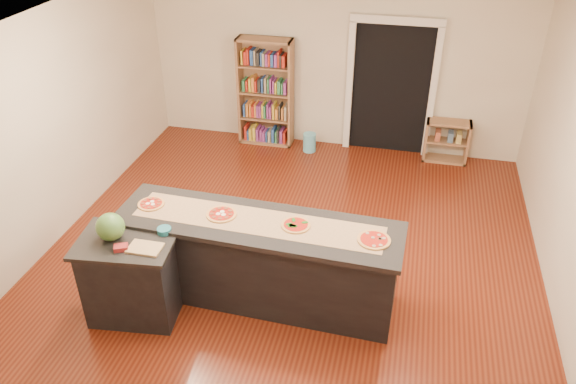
% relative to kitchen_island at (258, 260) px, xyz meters
% --- Properties ---
extents(room, '(6.00, 7.00, 2.80)m').
position_rel_kitchen_island_xyz_m(room, '(0.18, 0.46, 0.89)').
color(room, beige).
rests_on(room, ground).
extents(doorway, '(1.40, 0.09, 2.21)m').
position_rel_kitchen_island_xyz_m(doorway, '(1.08, 3.93, 0.70)').
color(doorway, black).
rests_on(doorway, room).
extents(kitchen_island, '(3.05, 0.83, 1.01)m').
position_rel_kitchen_island_xyz_m(kitchen_island, '(0.00, 0.00, 0.00)').
color(kitchen_island, black).
rests_on(kitchen_island, ground).
extents(side_counter, '(0.98, 0.72, 0.97)m').
position_rel_kitchen_island_xyz_m(side_counter, '(-1.22, -0.55, -0.02)').
color(side_counter, black).
rests_on(side_counter, ground).
extents(bookshelf, '(0.89, 0.32, 1.79)m').
position_rel_kitchen_island_xyz_m(bookshelf, '(-0.92, 3.75, 0.39)').
color(bookshelf, '#9A6E4A').
rests_on(bookshelf, ground).
extents(low_shelf, '(0.69, 0.29, 0.69)m').
position_rel_kitchen_island_xyz_m(low_shelf, '(2.04, 3.77, -0.16)').
color(low_shelf, '#9A6E4A').
rests_on(low_shelf, ground).
extents(waste_bin, '(0.21, 0.21, 0.31)m').
position_rel_kitchen_island_xyz_m(waste_bin, '(-0.14, 3.59, -0.35)').
color(waste_bin, '#62BEDB').
rests_on(waste_bin, ground).
extents(kraft_paper, '(2.66, 0.56, 0.00)m').
position_rel_kitchen_island_xyz_m(kraft_paper, '(0.00, 0.02, 0.50)').
color(kraft_paper, tan).
rests_on(kraft_paper, kitchen_island).
extents(watermelon, '(0.29, 0.29, 0.29)m').
position_rel_kitchen_island_xyz_m(watermelon, '(-1.36, -0.56, 0.61)').
color(watermelon, '#144214').
rests_on(watermelon, side_counter).
extents(cutting_board, '(0.33, 0.22, 0.02)m').
position_rel_kitchen_island_xyz_m(cutting_board, '(-0.96, -0.64, 0.47)').
color(cutting_board, tan).
rests_on(cutting_board, side_counter).
extents(package_red, '(0.16, 0.14, 0.05)m').
position_rel_kitchen_island_xyz_m(package_red, '(-1.19, -0.70, 0.49)').
color(package_red, maroon).
rests_on(package_red, side_counter).
extents(package_teal, '(0.15, 0.15, 0.05)m').
position_rel_kitchen_island_xyz_m(package_teal, '(-0.89, -0.34, 0.49)').
color(package_teal, '#195966').
rests_on(package_teal, side_counter).
extents(pizza_a, '(0.31, 0.31, 0.02)m').
position_rel_kitchen_island_xyz_m(pizza_a, '(-1.22, 0.06, 0.51)').
color(pizza_a, '#B58D45').
rests_on(pizza_a, kitchen_island).
extents(pizza_b, '(0.34, 0.34, 0.02)m').
position_rel_kitchen_island_xyz_m(pizza_b, '(-0.40, 0.04, 0.51)').
color(pizza_b, '#B58D45').
rests_on(pizza_b, kitchen_island).
extents(pizza_c, '(0.29, 0.29, 0.02)m').
position_rel_kitchen_island_xyz_m(pizza_c, '(0.41, 0.02, 0.51)').
color(pizza_c, '#B58D45').
rests_on(pizza_c, kitchen_island).
extents(pizza_d, '(0.32, 0.32, 0.02)m').
position_rel_kitchen_island_xyz_m(pizza_d, '(1.22, -0.05, 0.51)').
color(pizza_d, '#B58D45').
rests_on(pizza_d, kitchen_island).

